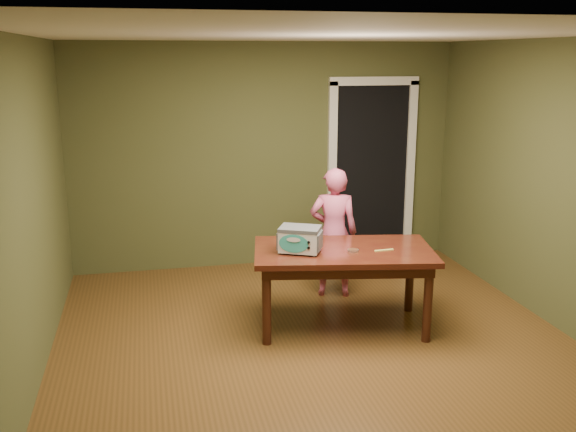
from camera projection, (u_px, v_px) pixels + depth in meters
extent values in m
plane|color=brown|center=(322.00, 352.00, 5.44)|extent=(5.00, 5.00, 0.00)
cube|color=#454927|center=(266.00, 156.00, 7.48)|extent=(4.50, 0.02, 2.60)
cube|color=#454927|center=(482.00, 330.00, 2.75)|extent=(4.50, 0.02, 2.60)
cube|color=#454927|center=(25.00, 218.00, 4.64)|extent=(0.02, 5.00, 2.60)
cube|color=#454927|center=(572.00, 190.00, 5.60)|extent=(0.02, 5.00, 2.60)
cube|color=white|center=(326.00, 34.00, 4.80)|extent=(4.50, 5.00, 0.02)
cube|color=black|center=(362.00, 169.00, 8.10)|extent=(0.90, 0.60, 2.10)
cube|color=black|center=(371.00, 173.00, 7.81)|extent=(0.90, 0.02, 2.10)
cube|color=white|center=(332.00, 175.00, 7.69)|extent=(0.10, 0.06, 2.20)
cube|color=white|center=(410.00, 172.00, 7.90)|extent=(0.10, 0.06, 2.20)
cube|color=white|center=(374.00, 81.00, 7.52)|extent=(1.10, 0.06, 0.10)
cube|color=#3A130D|center=(344.00, 252.00, 5.78)|extent=(1.74, 1.17, 0.05)
cube|color=#37180D|center=(343.00, 259.00, 5.80)|extent=(1.60, 1.03, 0.10)
cylinder|color=#37180D|center=(267.00, 306.00, 5.51)|extent=(0.08, 0.08, 0.70)
cylinder|color=#37180D|center=(266.00, 279.00, 6.19)|extent=(0.08, 0.08, 0.70)
cylinder|color=#37180D|center=(428.00, 304.00, 5.56)|extent=(0.08, 0.08, 0.70)
cylinder|color=#37180D|center=(410.00, 277.00, 6.24)|extent=(0.08, 0.08, 0.70)
cylinder|color=#4C4F54|center=(282.00, 253.00, 5.62)|extent=(0.02, 0.02, 0.01)
cylinder|color=#4C4F54|center=(287.00, 247.00, 5.80)|extent=(0.02, 0.02, 0.01)
cylinder|color=#4C4F54|center=(314.00, 255.00, 5.56)|extent=(0.02, 0.02, 0.01)
cylinder|color=#4C4F54|center=(318.00, 249.00, 5.74)|extent=(0.02, 0.02, 0.01)
cube|color=silver|center=(300.00, 240.00, 5.66)|extent=(0.42, 0.37, 0.19)
cube|color=#4C4F54|center=(300.00, 229.00, 5.63)|extent=(0.42, 0.38, 0.03)
cube|color=#4C4F54|center=(280.00, 239.00, 5.70)|extent=(0.11, 0.21, 0.15)
cube|color=#4C4F54|center=(320.00, 241.00, 5.62)|extent=(0.11, 0.21, 0.15)
ellipsoid|color=teal|center=(294.00, 244.00, 5.54)|extent=(0.24, 0.12, 0.16)
cylinder|color=black|center=(309.00, 242.00, 5.51)|extent=(0.03, 0.02, 0.02)
cylinder|color=black|center=(309.00, 248.00, 5.52)|extent=(0.02, 0.02, 0.02)
cylinder|color=silver|center=(353.00, 251.00, 5.69)|extent=(0.10, 0.10, 0.02)
cylinder|color=#432116|center=(353.00, 250.00, 5.69)|extent=(0.09, 0.09, 0.01)
cube|color=#CEC659|center=(384.00, 250.00, 5.73)|extent=(0.18, 0.04, 0.01)
imported|color=#D35780|center=(334.00, 232.00, 6.59)|extent=(0.56, 0.44, 1.35)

